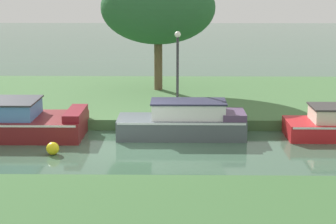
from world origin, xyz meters
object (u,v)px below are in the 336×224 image
(lamp_post, at_px, (178,62))
(channel_buoy, at_px, (53,148))
(slate_cruiser, at_px, (185,122))
(willow_tree_centre, at_px, (158,8))

(lamp_post, height_order, channel_buoy, lamp_post)
(slate_cruiser, relative_size, channel_buoy, 10.99)
(slate_cruiser, xyz_separation_m, willow_tree_centre, (-1.16, 6.82, 3.69))
(lamp_post, relative_size, channel_buoy, 7.71)
(channel_buoy, bearing_deg, willow_tree_centre, 71.20)
(slate_cruiser, relative_size, willow_tree_centre, 0.81)
(lamp_post, distance_m, channel_buoy, 6.28)
(willow_tree_centre, height_order, lamp_post, willow_tree_centre)
(lamp_post, bearing_deg, slate_cruiser, -83.27)
(slate_cruiser, bearing_deg, channel_buoy, -152.42)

